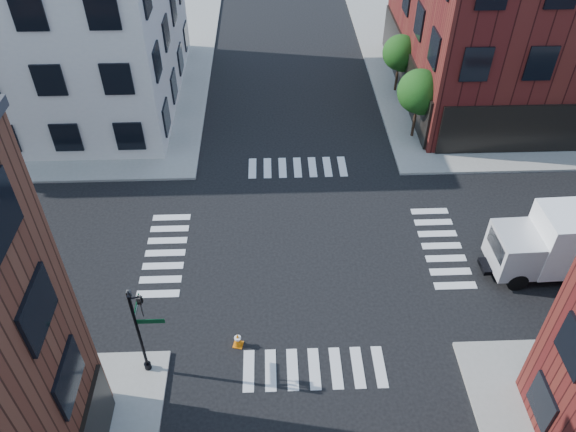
# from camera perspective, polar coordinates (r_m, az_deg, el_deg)

# --- Properties ---
(ground) EXTENTS (120.00, 120.00, 0.00)m
(ground) POSITION_cam_1_polar(r_m,az_deg,el_deg) (28.41, 1.67, -3.42)
(ground) COLOR black
(ground) RESTS_ON ground
(sidewalk_ne) EXTENTS (30.00, 30.00, 0.15)m
(sidewalk_ne) POSITION_cam_1_polar(r_m,az_deg,el_deg) (50.99, 25.22, 14.41)
(sidewalk_ne) COLOR gray
(sidewalk_ne) RESTS_ON ground
(sidewalk_nw) EXTENTS (30.00, 30.00, 0.15)m
(sidewalk_nw) POSITION_cam_1_polar(r_m,az_deg,el_deg) (49.68, -25.69, 13.59)
(sidewalk_nw) COLOR gray
(sidewalk_nw) RESTS_ON ground
(tree_near) EXTENTS (2.69, 2.69, 4.49)m
(tree_near) POSITION_cam_1_polar(r_m,az_deg,el_deg) (35.70, 13.27, 12.02)
(tree_near) COLOR black
(tree_near) RESTS_ON ground
(tree_far) EXTENTS (2.43, 2.43, 4.07)m
(tree_far) POSITION_cam_1_polar(r_m,az_deg,el_deg) (41.01, 11.39, 15.80)
(tree_far) COLOR black
(tree_far) RESTS_ON ground
(signal_pole) EXTENTS (1.29, 1.24, 4.60)m
(signal_pole) POSITION_cam_1_polar(r_m,az_deg,el_deg) (22.38, -14.87, -10.56)
(signal_pole) COLOR black
(signal_pole) RESTS_ON ground
(traffic_cone) EXTENTS (0.49, 0.49, 0.75)m
(traffic_cone) POSITION_cam_1_polar(r_m,az_deg,el_deg) (24.41, -5.12, -12.42)
(traffic_cone) COLOR orange
(traffic_cone) RESTS_ON ground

